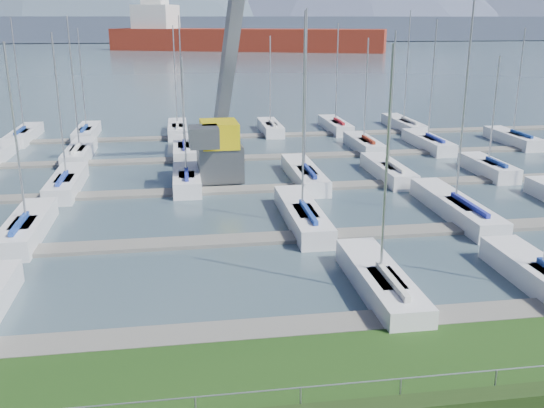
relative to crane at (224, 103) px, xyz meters
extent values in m
cube|color=#425661|center=(0.87, 230.12, -5.73)|extent=(800.00, 540.00, 0.20)
cylinder|color=#999CA1|center=(0.87, -29.88, -4.13)|extent=(80.00, 0.04, 0.04)
cube|color=#40495E|center=(0.87, 300.12, 0.67)|extent=(900.00, 80.00, 12.00)
cube|color=slate|center=(0.87, -23.88, -5.55)|extent=(90.00, 1.60, 0.25)
cube|color=slate|center=(0.87, -13.88, -5.55)|extent=(90.00, 1.60, 0.25)
cube|color=slate|center=(0.87, -3.88, -5.55)|extent=(90.00, 1.60, 0.25)
cube|color=#65645E|center=(0.87, 6.12, -5.55)|extent=(90.00, 1.60, 0.25)
cube|color=slate|center=(0.87, 16.12, -5.55)|extent=(90.00, 1.60, 0.25)
cube|color=#53575B|center=(-0.46, -1.23, -4.13)|extent=(3.30, 3.30, 2.60)
cube|color=#D4BD0C|center=(-0.46, -1.23, -2.03)|extent=(2.70, 3.48, 1.80)
cube|color=slate|center=(1.34, 3.27, 6.97)|extent=(3.27, 11.18, 19.89)
cube|color=#595C60|center=(-1.66, -3.23, -1.83)|extent=(2.07, 2.26, 1.40)
cube|color=maroon|center=(22.13, 184.44, -2.83)|extent=(100.27, 53.49, 10.00)
cube|color=silver|center=(-10.67, 197.30, 4.67)|extent=(18.14, 18.14, 12.00)
cube|color=silver|center=(-10.67, 197.30, 11.67)|extent=(10.37, 10.37, 4.00)
camera|label=1|loc=(-3.20, -44.56, 5.98)|focal=40.00mm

